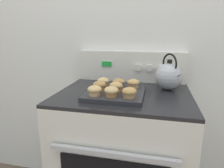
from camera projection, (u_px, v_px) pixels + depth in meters
name	position (u px, v px, depth m)	size (l,w,h in m)	color
wall_back	(133.00, 36.00, 1.38)	(8.00, 0.05, 2.40)	silver
stove_range	(123.00, 159.00, 1.26)	(0.75, 0.64, 0.89)	silver
control_panel	(131.00, 66.00, 1.38)	(0.73, 0.07, 0.21)	silver
muffin_pan	(115.00, 93.00, 1.09)	(0.31, 0.31, 0.02)	#28282D
muffin_r0_c0	(95.00, 90.00, 1.01)	(0.07, 0.07, 0.05)	tan
muffin_r0_c1	(111.00, 91.00, 0.99)	(0.07, 0.07, 0.05)	olive
muffin_r0_c2	(129.00, 92.00, 0.98)	(0.07, 0.07, 0.05)	#A37A4C
muffin_r1_c0	(99.00, 86.00, 1.10)	(0.07, 0.07, 0.05)	tan
muffin_r1_c1	(116.00, 87.00, 1.08)	(0.07, 0.07, 0.05)	olive
muffin_r2_c0	(103.00, 82.00, 1.18)	(0.07, 0.07, 0.05)	tan
muffin_r2_c1	(119.00, 83.00, 1.16)	(0.07, 0.07, 0.05)	tan
muffin_r2_c2	(133.00, 83.00, 1.15)	(0.07, 0.07, 0.05)	tan
tea_kettle	(169.00, 76.00, 1.18)	(0.16, 0.18, 0.22)	#ADAFB5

